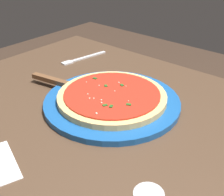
# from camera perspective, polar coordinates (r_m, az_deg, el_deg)

# --- Properties ---
(restaurant_table) EXTENTS (1.02, 0.80, 0.73)m
(restaurant_table) POSITION_cam_1_polar(r_m,az_deg,el_deg) (0.85, -1.84, -10.53)
(restaurant_table) COLOR black
(restaurant_table) RESTS_ON ground_plane
(serving_plate) EXTENTS (0.36, 0.36, 0.02)m
(serving_plate) POSITION_cam_1_polar(r_m,az_deg,el_deg) (0.80, -0.00, -0.75)
(serving_plate) COLOR #195199
(serving_plate) RESTS_ON restaurant_table
(pizza) EXTENTS (0.29, 0.29, 0.02)m
(pizza) POSITION_cam_1_polar(r_m,az_deg,el_deg) (0.79, -0.00, 0.34)
(pizza) COLOR #DBB26B
(pizza) RESTS_ON serving_plate
(pizza_server) EXTENTS (0.22, 0.09, 0.01)m
(pizza_server) POSITION_cam_1_polar(r_m,az_deg,el_deg) (0.88, -9.66, 2.77)
(pizza_server) COLOR silver
(pizza_server) RESTS_ON serving_plate
(fork) EXTENTS (0.05, 0.19, 0.00)m
(fork) POSITION_cam_1_polar(r_m,az_deg,el_deg) (1.09, -5.79, 7.54)
(fork) COLOR silver
(fork) RESTS_ON restaurant_table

